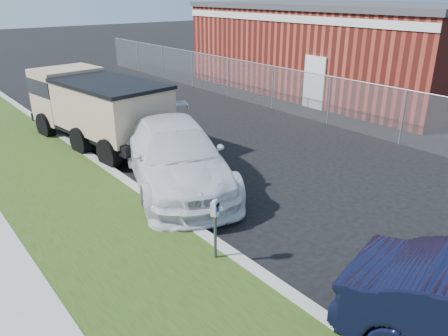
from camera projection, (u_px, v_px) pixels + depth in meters
ground at (297, 206)px, 10.28m from camera, size 120.00×120.00×0.00m
streetside at (25, 247)px, 8.51m from camera, size 6.12×50.00×0.15m
chainlink_fence at (273, 79)px, 18.34m from camera, size 0.06×30.06×30.00m
brick_building at (345, 46)px, 22.19m from camera, size 9.20×14.20×4.17m
parking_meter at (215, 216)px, 7.75m from camera, size 0.20×0.17×1.20m
white_wagon at (174, 154)px, 11.24m from camera, size 4.03×5.97×1.61m
dump_truck at (95, 105)px, 14.16m from camera, size 2.91×5.97×2.25m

